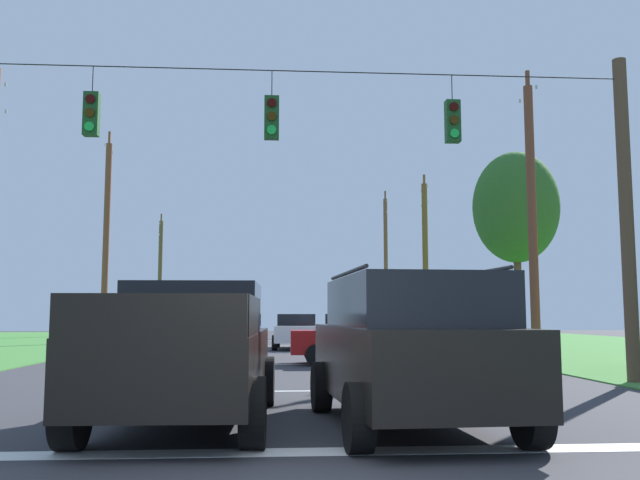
{
  "coord_description": "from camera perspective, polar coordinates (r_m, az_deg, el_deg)",
  "views": [
    {
      "loc": [
        -0.08,
        -5.48,
        1.48
      ],
      "look_at": [
        0.98,
        9.53,
        3.13
      ],
      "focal_mm": 38.59,
      "sensor_mm": 36.0,
      "label": 1
    }
  ],
  "objects": [
    {
      "name": "pickup_truck",
      "position": [
        9.87,
        -10.79,
        -9.11
      ],
      "size": [
        2.41,
        5.46,
        1.95
      ],
      "color": "black",
      "rests_on": "ground"
    },
    {
      "name": "utility_pole_far_right",
      "position": [
        40.02,
        8.73,
        -1.48
      ],
      "size": [
        0.33,
        1.61,
        9.62
      ],
      "color": "brown",
      "rests_on": "ground"
    },
    {
      "name": "utility_pole_mid_right",
      "position": [
        24.66,
        17.18,
        1.91
      ],
      "size": [
        0.31,
        1.62,
        10.01
      ],
      "color": "brown",
      "rests_on": "ground"
    },
    {
      "name": "lane_dash_3",
      "position": [
        33.46,
        -3.94,
        -8.75
      ],
      "size": [
        2.5,
        0.15,
        0.01
      ],
      "primitive_type": "cube",
      "rotation": [
        0.0,
        0.0,
        1.57
      ],
      "color": "white",
      "rests_on": "ground"
    },
    {
      "name": "distant_car_oncoming",
      "position": [
        21.17,
        3.44,
        -8.1
      ],
      "size": [
        4.33,
        2.09,
        1.52
      ],
      "color": "maroon",
      "rests_on": "ground"
    },
    {
      "name": "lane_dash_1",
      "position": [
        21.01,
        -3.86,
        -10.25
      ],
      "size": [
        2.5,
        0.15,
        0.01
      ],
      "primitive_type": "cube",
      "rotation": [
        0.0,
        0.0,
        1.57
      ],
      "color": "white",
      "rests_on": "ground"
    },
    {
      "name": "lane_dash_2",
      "position": [
        27.49,
        -3.91,
        -9.3
      ],
      "size": [
        2.5,
        0.15,
        0.01
      ],
      "primitive_type": "cube",
      "rotation": [
        0.0,
        0.0,
        1.57
      ],
      "color": "white",
      "rests_on": "ground"
    },
    {
      "name": "stop_bar_stripe",
      "position": [
        7.79,
        -3.51,
        -17.15
      ],
      "size": [
        13.65,
        0.45,
        0.01
      ],
      "primitive_type": "cube",
      "color": "white",
      "rests_on": "ground"
    },
    {
      "name": "utility_pole_distant_right",
      "position": [
        38.88,
        -17.32,
        0.05
      ],
      "size": [
        0.34,
        1.81,
        11.52
      ],
      "color": "brown",
      "rests_on": "ground"
    },
    {
      "name": "utility_pole_distant_left",
      "position": [
        55.66,
        -13.13,
        -2.78
      ],
      "size": [
        0.32,
        1.82,
        9.49
      ],
      "color": "brown",
      "rests_on": "ground"
    },
    {
      "name": "tree_roadside_right",
      "position": [
        31.72,
        15.92,
        2.59
      ],
      "size": [
        3.77,
        3.77,
        8.72
      ],
      "color": "brown",
      "rests_on": "ground"
    },
    {
      "name": "overhead_signal_span",
      "position": [
        14.88,
        -3.7,
        3.48
      ],
      "size": [
        15.95,
        0.31,
        7.3
      ],
      "color": "brown",
      "rests_on": "ground"
    },
    {
      "name": "utility_pole_near_left",
      "position": [
        54.37,
        5.49,
        -1.88
      ],
      "size": [
        0.31,
        1.74,
        11.31
      ],
      "color": "brown",
      "rests_on": "ground"
    },
    {
      "name": "distant_car_far_parked",
      "position": [
        29.12,
        -13.56,
        -7.42
      ],
      "size": [
        4.41,
        2.24,
        1.52
      ],
      "color": "maroon",
      "rests_on": "ground"
    },
    {
      "name": "lane_dash_0",
      "position": [
        13.73,
        -3.76,
        -12.4
      ],
      "size": [
        2.5,
        0.15,
        0.01
      ],
      "primitive_type": "cube",
      "rotation": [
        0.0,
        0.0,
        1.57
      ],
      "color": "white",
      "rests_on": "ground"
    },
    {
      "name": "lane_dash_4",
      "position": [
        40.18,
        -3.96,
        -8.33
      ],
      "size": [
        2.5,
        0.15,
        0.01
      ],
      "primitive_type": "cube",
      "rotation": [
        0.0,
        0.0,
        1.57
      ],
      "color": "white",
      "rests_on": "ground"
    },
    {
      "name": "distant_car_crossing_white",
      "position": [
        30.5,
        -1.95,
        -7.53
      ],
      "size": [
        2.19,
        4.39,
        1.52
      ],
      "color": "silver",
      "rests_on": "ground"
    },
    {
      "name": "suv_black",
      "position": [
        9.34,
        7.4,
        -8.77
      ],
      "size": [
        2.41,
        4.89,
        2.05
      ],
      "color": "black",
      "rests_on": "ground"
    }
  ]
}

